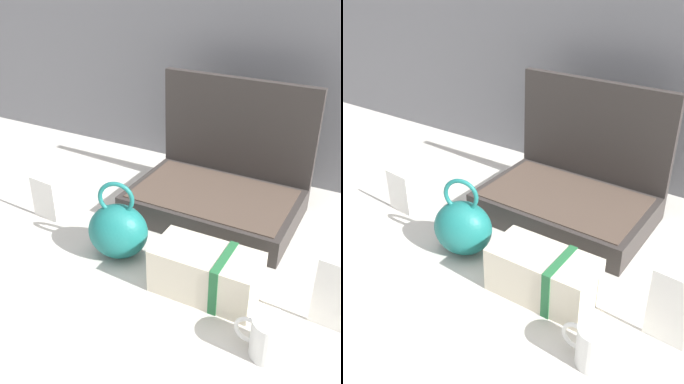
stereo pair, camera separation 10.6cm
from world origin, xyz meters
The scene contains 7 objects.
ground_plane centered at (0.00, 0.00, 0.00)m, with size 6.00×6.00×0.00m, color beige.
open_suitcase centered at (0.02, 0.26, 0.08)m, with size 0.48×0.33×0.38m.
teal_pouch_handbag centered at (-0.11, -0.06, 0.08)m, with size 0.18×0.16×0.22m.
cream_toiletry_bag centered at (0.14, -0.09, 0.06)m, with size 0.24×0.13×0.12m.
coffee_mug centered at (0.32, -0.20, 0.04)m, with size 0.11×0.07×0.09m.
info_card_left centered at (-0.41, -0.02, 0.06)m, with size 0.09×0.01×0.13m, color white.
poster_card_right centered at (0.42, -0.07, 0.08)m, with size 0.09×0.01×0.16m, color white.
Camera 2 is at (0.54, -0.78, 0.72)m, focal length 42.13 mm.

